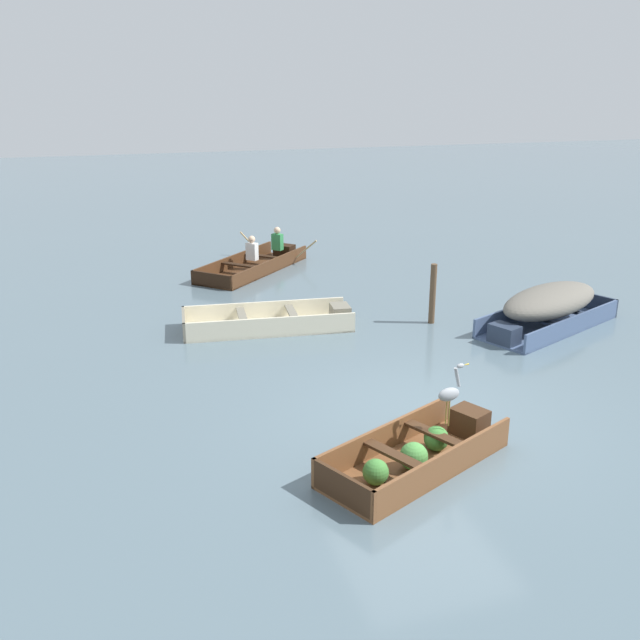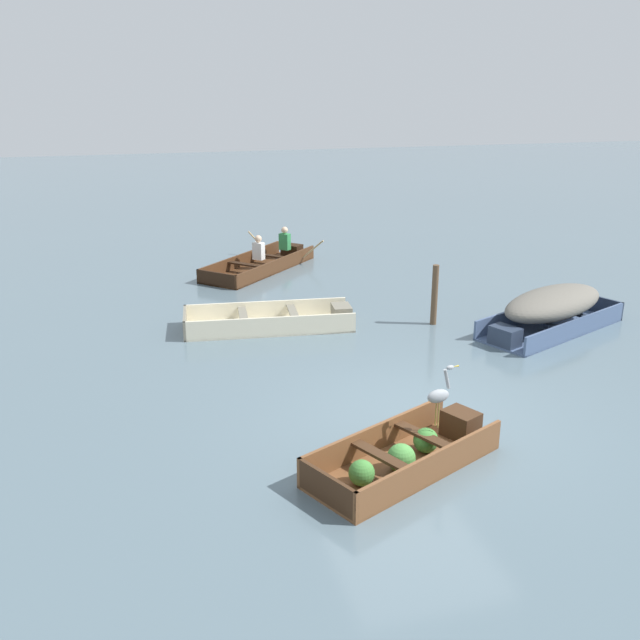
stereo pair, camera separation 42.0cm
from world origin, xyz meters
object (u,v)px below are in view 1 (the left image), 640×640
Objects in this scene: dinghy_wooden_brown_foreground at (419,453)px; mooring_post at (433,294)px; rowboat_dark_varnish_with_crew at (257,262)px; skiff_cream_near_moored at (275,322)px; skiff_slate_blue_mid_moored at (549,305)px; heron_on_dinghy at (450,392)px.

dinghy_wooden_brown_foreground is 5.70m from mooring_post.
rowboat_dark_varnish_with_crew reaches higher than dinghy_wooden_brown_foreground.
rowboat_dark_varnish_with_crew is (0.12, 10.33, 0.01)m from dinghy_wooden_brown_foreground.
skiff_slate_blue_mid_moored is (5.19, -1.57, 0.35)m from skiff_cream_near_moored.
mooring_post reaches higher than skiff_cream_near_moored.
skiff_cream_near_moored is 0.98× the size of skiff_slate_blue_mid_moored.
rowboat_dark_varnish_with_crew is 10.19m from heron_on_dinghy.
skiff_cream_near_moored is at bearing 168.76° from mooring_post.
skiff_slate_blue_mid_moored is at bearing 43.21° from heron_on_dinghy.
dinghy_wooden_brown_foreground is 0.82× the size of rowboat_dark_varnish_with_crew.
mooring_post is at bearing 66.63° from heron_on_dinghy.
skiff_slate_blue_mid_moored is 2.83× the size of mooring_post.
skiff_slate_blue_mid_moored is 1.01× the size of rowboat_dark_varnish_with_crew.
skiff_slate_blue_mid_moored is at bearing -16.85° from skiff_cream_near_moored.
heron_on_dinghy is at bearing -136.79° from skiff_slate_blue_mid_moored.
dinghy_wooden_brown_foreground is at bearing -138.69° from skiff_slate_blue_mid_moored.
rowboat_dark_varnish_with_crew is at bearing 89.33° from dinghy_wooden_brown_foreground.
skiff_cream_near_moored is 2.77× the size of mooring_post.
rowboat_dark_varnish_with_crew is at bearing 92.01° from heron_on_dinghy.
rowboat_dark_varnish_with_crew is 4.13× the size of heron_on_dinghy.
mooring_post is (2.11, 4.89, -0.26)m from heron_on_dinghy.
skiff_slate_blue_mid_moored is (4.66, 4.10, 0.32)m from dinghy_wooden_brown_foreground.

